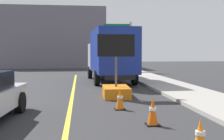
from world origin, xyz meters
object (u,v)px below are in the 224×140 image
object	(u,v)px
arrow_board_trailer	(116,86)
traffic_cone_mid_lane	(153,111)
traffic_cone_near_sign	(200,136)
highway_guide_sign	(123,38)
box_truck	(111,54)
traffic_cone_far_lane	(120,99)

from	to	relation	value
arrow_board_trailer	traffic_cone_mid_lane	distance (m)	4.73
traffic_cone_near_sign	highway_guide_sign	bearing A→B (deg)	84.78
box_truck	traffic_cone_far_lane	bearing A→B (deg)	-94.40
box_truck	traffic_cone_far_lane	world-z (taller)	box_truck
box_truck	traffic_cone_far_lane	distance (m)	8.99
traffic_cone_near_sign	traffic_cone_mid_lane	distance (m)	2.09
arrow_board_trailer	traffic_cone_near_sign	distance (m)	6.82
traffic_cone_mid_lane	arrow_board_trailer	bearing A→B (deg)	94.21
highway_guide_sign	traffic_cone_near_sign	size ratio (longest dim) A/B	7.37
arrow_board_trailer	traffic_cone_far_lane	size ratio (longest dim) A/B	3.66
arrow_board_trailer	box_truck	bearing A→B (deg)	85.75
highway_guide_sign	traffic_cone_far_lane	size ratio (longest dim) A/B	6.78
box_truck	traffic_cone_mid_lane	size ratio (longest dim) A/B	9.72
box_truck	traffic_cone_mid_lane	xyz separation A→B (m)	(-0.11, -10.93, -1.44)
traffic_cone_near_sign	traffic_cone_far_lane	bearing A→B (deg)	102.60
box_truck	traffic_cone_far_lane	size ratio (longest dim) A/B	9.95
traffic_cone_mid_lane	box_truck	bearing A→B (deg)	89.40
box_truck	highway_guide_sign	xyz separation A→B (m)	(2.28, 9.25, 1.61)
arrow_board_trailer	highway_guide_sign	size ratio (longest dim) A/B	0.54
highway_guide_sign	traffic_cone_near_sign	world-z (taller)	highway_guide_sign
arrow_board_trailer	traffic_cone_far_lane	xyz separation A→B (m)	(-0.22, -2.63, -0.12)
traffic_cone_mid_lane	traffic_cone_far_lane	world-z (taller)	traffic_cone_mid_lane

